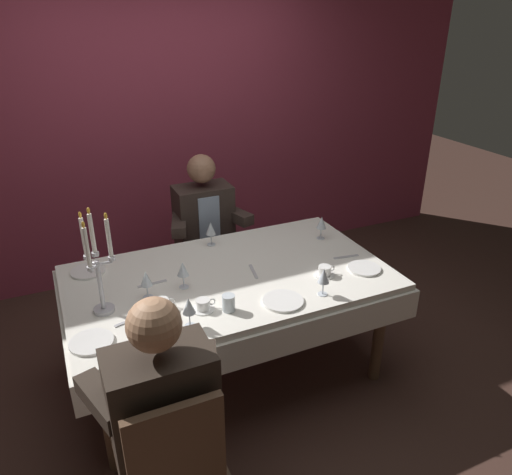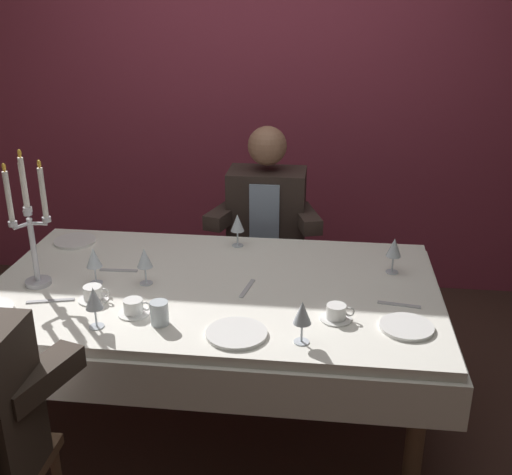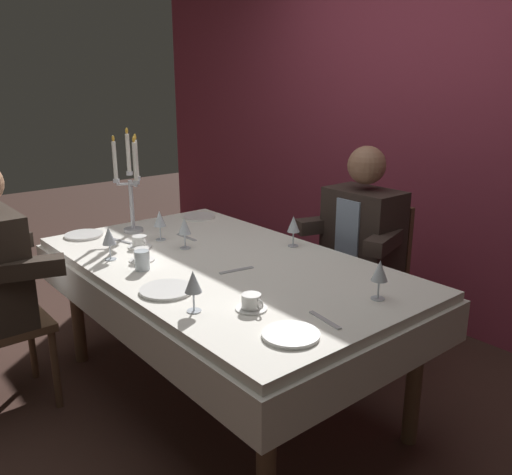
{
  "view_description": "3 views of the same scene",
  "coord_description": "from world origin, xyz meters",
  "px_view_note": "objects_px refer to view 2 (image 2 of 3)",
  "views": [
    {
      "loc": [
        -0.9,
        -2.38,
        2.19
      ],
      "look_at": [
        0.19,
        0.02,
        0.94
      ],
      "focal_mm": 34.06,
      "sensor_mm": 36.0,
      "label": 1
    },
    {
      "loc": [
        0.46,
        -2.34,
        1.92
      ],
      "look_at": [
        0.17,
        0.07,
        0.94
      ],
      "focal_mm": 43.49,
      "sensor_mm": 36.0,
      "label": 2
    },
    {
      "loc": [
        1.98,
        -1.43,
        1.59
      ],
      "look_at": [
        0.16,
        0.08,
        0.88
      ],
      "focal_mm": 37.47,
      "sensor_mm": 36.0,
      "label": 3
    }
  ],
  "objects_px": {
    "water_tumbler_0": "(159,313)",
    "coffee_cup_1": "(93,294)",
    "candelabra": "(30,227)",
    "wine_glass_5": "(237,224)",
    "seated_diner_1": "(267,216)",
    "wine_glass_4": "(302,314)",
    "dinner_plate_1": "(407,327)",
    "wine_glass_3": "(394,248)",
    "wine_glass_1": "(144,259)",
    "dining_table": "(214,309)",
    "wine_glass_2": "(94,259)",
    "dinner_plate_0": "(75,241)",
    "wine_glass_0": "(94,300)",
    "coffee_cup_2": "(134,308)",
    "dinner_plate_2": "(237,333)",
    "coffee_cup_0": "(337,313)"
  },
  "relations": [
    {
      "from": "wine_glass_0",
      "to": "coffee_cup_2",
      "type": "distance_m",
      "value": 0.18
    },
    {
      "from": "candelabra",
      "to": "water_tumbler_0",
      "type": "distance_m",
      "value": 0.69
    },
    {
      "from": "wine_glass_1",
      "to": "wine_glass_0",
      "type": "bearing_deg",
      "value": -102.17
    },
    {
      "from": "water_tumbler_0",
      "to": "wine_glass_4",
      "type": "bearing_deg",
      "value": -7.27
    },
    {
      "from": "candelabra",
      "to": "seated_diner_1",
      "type": "xyz_separation_m",
      "value": [
        0.88,
        0.97,
        -0.27
      ]
    },
    {
      "from": "dinner_plate_1",
      "to": "wine_glass_1",
      "type": "relative_size",
      "value": 1.23
    },
    {
      "from": "wine_glass_2",
      "to": "coffee_cup_2",
      "type": "bearing_deg",
      "value": -44.87
    },
    {
      "from": "water_tumbler_0",
      "to": "coffee_cup_1",
      "type": "bearing_deg",
      "value": 154.0
    },
    {
      "from": "wine_glass_5",
      "to": "seated_diner_1",
      "type": "xyz_separation_m",
      "value": [
        0.1,
        0.45,
        -0.12
      ]
    },
    {
      "from": "wine_glass_0",
      "to": "wine_glass_5",
      "type": "distance_m",
      "value": 0.93
    },
    {
      "from": "dinner_plate_0",
      "to": "wine_glass_4",
      "type": "height_order",
      "value": "wine_glass_4"
    },
    {
      "from": "dining_table",
      "to": "seated_diner_1",
      "type": "bearing_deg",
      "value": 81.18
    },
    {
      "from": "candelabra",
      "to": "wine_glass_0",
      "type": "distance_m",
      "value": 0.51
    },
    {
      "from": "wine_glass_4",
      "to": "water_tumbler_0",
      "type": "distance_m",
      "value": 0.55
    },
    {
      "from": "wine_glass_0",
      "to": "wine_glass_3",
      "type": "height_order",
      "value": "same"
    },
    {
      "from": "wine_glass_5",
      "to": "dinner_plate_1",
      "type": "bearing_deg",
      "value": -43.86
    },
    {
      "from": "wine_glass_1",
      "to": "coffee_cup_0",
      "type": "distance_m",
      "value": 0.84
    },
    {
      "from": "coffee_cup_2",
      "to": "wine_glass_3",
      "type": "bearing_deg",
      "value": 26.07
    },
    {
      "from": "wine_glass_1",
      "to": "coffee_cup_1",
      "type": "relative_size",
      "value": 1.24
    },
    {
      "from": "dinner_plate_0",
      "to": "wine_glass_3",
      "type": "relative_size",
      "value": 1.25
    },
    {
      "from": "wine_glass_2",
      "to": "water_tumbler_0",
      "type": "xyz_separation_m",
      "value": [
        0.36,
        -0.3,
        -0.07
      ]
    },
    {
      "from": "dinner_plate_0",
      "to": "dinner_plate_2",
      "type": "height_order",
      "value": "same"
    },
    {
      "from": "wine_glass_5",
      "to": "water_tumbler_0",
      "type": "height_order",
      "value": "wine_glass_5"
    },
    {
      "from": "wine_glass_0",
      "to": "coffee_cup_1",
      "type": "bearing_deg",
      "value": 113.13
    },
    {
      "from": "dining_table",
      "to": "coffee_cup_2",
      "type": "bearing_deg",
      "value": -131.9
    },
    {
      "from": "wine_glass_3",
      "to": "wine_glass_4",
      "type": "distance_m",
      "value": 0.73
    },
    {
      "from": "dining_table",
      "to": "dinner_plate_1",
      "type": "relative_size",
      "value": 9.62
    },
    {
      "from": "dinner_plate_1",
      "to": "wine_glass_1",
      "type": "distance_m",
      "value": 1.1
    },
    {
      "from": "candelabra",
      "to": "coffee_cup_2",
      "type": "relative_size",
      "value": 4.47
    },
    {
      "from": "seated_diner_1",
      "to": "wine_glass_1",
      "type": "bearing_deg",
      "value": -115.04
    },
    {
      "from": "dinner_plate_1",
      "to": "wine_glass_4",
      "type": "height_order",
      "value": "wine_glass_4"
    },
    {
      "from": "dinner_plate_1",
      "to": "wine_glass_2",
      "type": "relative_size",
      "value": 1.23
    },
    {
      "from": "wine_glass_2",
      "to": "wine_glass_0",
      "type": "bearing_deg",
      "value": -69.5
    },
    {
      "from": "dinner_plate_0",
      "to": "wine_glass_4",
      "type": "distance_m",
      "value": 1.42
    },
    {
      "from": "wine_glass_3",
      "to": "water_tumbler_0",
      "type": "bearing_deg",
      "value": -148.09
    },
    {
      "from": "dinner_plate_1",
      "to": "wine_glass_4",
      "type": "xyz_separation_m",
      "value": [
        -0.38,
        -0.14,
        0.11
      ]
    },
    {
      "from": "wine_glass_2",
      "to": "wine_glass_3",
      "type": "relative_size",
      "value": 1.0
    },
    {
      "from": "candelabra",
      "to": "seated_diner_1",
      "type": "distance_m",
      "value": 1.34
    },
    {
      "from": "dining_table",
      "to": "wine_glass_5",
      "type": "distance_m",
      "value": 0.49
    },
    {
      "from": "wine_glass_5",
      "to": "coffee_cup_1",
      "type": "relative_size",
      "value": 1.24
    },
    {
      "from": "wine_glass_1",
      "to": "wine_glass_5",
      "type": "xyz_separation_m",
      "value": [
        0.33,
        0.46,
        0.0
      ]
    },
    {
      "from": "dinner_plate_1",
      "to": "wine_glass_3",
      "type": "bearing_deg",
      "value": 91.54
    },
    {
      "from": "dinner_plate_0",
      "to": "seated_diner_1",
      "type": "distance_m",
      "value": 1.04
    },
    {
      "from": "dinner_plate_2",
      "to": "wine_glass_1",
      "type": "height_order",
      "value": "wine_glass_1"
    },
    {
      "from": "coffee_cup_1",
      "to": "seated_diner_1",
      "type": "xyz_separation_m",
      "value": [
        0.6,
        1.08,
        -0.03
      ]
    },
    {
      "from": "wine_glass_0",
      "to": "water_tumbler_0",
      "type": "distance_m",
      "value": 0.24
    },
    {
      "from": "wine_glass_4",
      "to": "dinner_plate_1",
      "type": "bearing_deg",
      "value": 20.34
    },
    {
      "from": "wine_glass_3",
      "to": "dining_table",
      "type": "bearing_deg",
      "value": -164.53
    },
    {
      "from": "dinner_plate_2",
      "to": "coffee_cup_0",
      "type": "xyz_separation_m",
      "value": [
        0.36,
        0.16,
        0.02
      ]
    },
    {
      "from": "wine_glass_1",
      "to": "seated_diner_1",
      "type": "height_order",
      "value": "seated_diner_1"
    }
  ]
}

